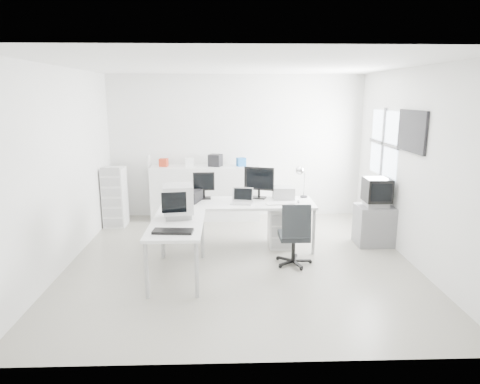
{
  "coord_description": "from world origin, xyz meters",
  "views": [
    {
      "loc": [
        -0.21,
        -5.99,
        2.42
      ],
      "look_at": [
        0.0,
        0.2,
        1.0
      ],
      "focal_mm": 32.0,
      "sensor_mm": 36.0,
      "label": 1
    }
  ],
  "objects_px": {
    "crt_monitor": "(178,203)",
    "filing_cabinet": "(115,197)",
    "inkjet_printer": "(185,196)",
    "laser_printer": "(283,193)",
    "office_chair": "(294,233)",
    "sideboard": "(206,193)",
    "side_desk": "(177,250)",
    "laptop": "(241,197)",
    "drawer_pedestal": "(281,228)",
    "lcd_monitor_large": "(259,183)",
    "lcd_monitor_small": "(204,186)",
    "tv_cabinet": "(374,225)",
    "main_desk": "(238,225)",
    "crt_tv": "(377,193)"
  },
  "relations": [
    {
      "from": "side_desk",
      "to": "tv_cabinet",
      "type": "height_order",
      "value": "side_desk"
    },
    {
      "from": "side_desk",
      "to": "drawer_pedestal",
      "type": "height_order",
      "value": "side_desk"
    },
    {
      "from": "inkjet_printer",
      "to": "laser_printer",
      "type": "distance_m",
      "value": 1.6
    },
    {
      "from": "side_desk",
      "to": "inkjet_printer",
      "type": "relative_size",
      "value": 2.87
    },
    {
      "from": "lcd_monitor_small",
      "to": "tv_cabinet",
      "type": "relative_size",
      "value": 0.67
    },
    {
      "from": "inkjet_printer",
      "to": "laptop",
      "type": "bearing_deg",
      "value": 4.73
    },
    {
      "from": "lcd_monitor_large",
      "to": "filing_cabinet",
      "type": "height_order",
      "value": "lcd_monitor_large"
    },
    {
      "from": "office_chair",
      "to": "crt_tv",
      "type": "relative_size",
      "value": 1.89
    },
    {
      "from": "drawer_pedestal",
      "to": "sideboard",
      "type": "distance_m",
      "value": 2.08
    },
    {
      "from": "lcd_monitor_small",
      "to": "lcd_monitor_large",
      "type": "xyz_separation_m",
      "value": [
        0.9,
        0.0,
        0.04
      ]
    },
    {
      "from": "lcd_monitor_large",
      "to": "crt_tv",
      "type": "bearing_deg",
      "value": 13.42
    },
    {
      "from": "side_desk",
      "to": "drawer_pedestal",
      "type": "bearing_deg",
      "value": 36.57
    },
    {
      "from": "laser_printer",
      "to": "filing_cabinet",
      "type": "relative_size",
      "value": 0.31
    },
    {
      "from": "laptop",
      "to": "crt_monitor",
      "type": "height_order",
      "value": "crt_monitor"
    },
    {
      "from": "crt_tv",
      "to": "sideboard",
      "type": "bearing_deg",
      "value": 150.46
    },
    {
      "from": "crt_tv",
      "to": "filing_cabinet",
      "type": "distance_m",
      "value": 4.67
    },
    {
      "from": "sideboard",
      "to": "filing_cabinet",
      "type": "bearing_deg",
      "value": -166.13
    },
    {
      "from": "side_desk",
      "to": "crt_tv",
      "type": "xyz_separation_m",
      "value": [
        3.09,
        1.16,
        0.5
      ]
    },
    {
      "from": "main_desk",
      "to": "crt_monitor",
      "type": "xyz_separation_m",
      "value": [
        -0.85,
        -0.85,
        0.58
      ]
    },
    {
      "from": "main_desk",
      "to": "filing_cabinet",
      "type": "distance_m",
      "value": 2.59
    },
    {
      "from": "drawer_pedestal",
      "to": "laser_printer",
      "type": "bearing_deg",
      "value": 73.61
    },
    {
      "from": "lcd_monitor_small",
      "to": "laptop",
      "type": "relative_size",
      "value": 1.4
    },
    {
      "from": "crt_monitor",
      "to": "laptop",
      "type": "bearing_deg",
      "value": 31.28
    },
    {
      "from": "drawer_pedestal",
      "to": "sideboard",
      "type": "height_order",
      "value": "sideboard"
    },
    {
      "from": "lcd_monitor_small",
      "to": "crt_tv",
      "type": "relative_size",
      "value": 0.87
    },
    {
      "from": "inkjet_printer",
      "to": "lcd_monitor_small",
      "type": "relative_size",
      "value": 1.12
    },
    {
      "from": "office_chair",
      "to": "side_desk",
      "type": "bearing_deg",
      "value": -167.62
    },
    {
      "from": "sideboard",
      "to": "filing_cabinet",
      "type": "relative_size",
      "value": 1.92
    },
    {
      "from": "crt_tv",
      "to": "drawer_pedestal",
      "type": "bearing_deg",
      "value": -179.56
    },
    {
      "from": "inkjet_printer",
      "to": "office_chair",
      "type": "xyz_separation_m",
      "value": [
        1.63,
        -0.84,
        -0.36
      ]
    },
    {
      "from": "main_desk",
      "to": "filing_cabinet",
      "type": "xyz_separation_m",
      "value": [
        -2.26,
        1.25,
        0.17
      ]
    },
    {
      "from": "sideboard",
      "to": "main_desk",
      "type": "bearing_deg",
      "value": -70.42
    },
    {
      "from": "side_desk",
      "to": "laptop",
      "type": "xyz_separation_m",
      "value": [
        0.9,
        1.0,
        0.48
      ]
    },
    {
      "from": "crt_monitor",
      "to": "filing_cabinet",
      "type": "distance_m",
      "value": 2.57
    },
    {
      "from": "side_desk",
      "to": "laser_printer",
      "type": "relative_size",
      "value": 4.12
    },
    {
      "from": "main_desk",
      "to": "tv_cabinet",
      "type": "xyz_separation_m",
      "value": [
        2.24,
        0.06,
        -0.05
      ]
    },
    {
      "from": "side_desk",
      "to": "sideboard",
      "type": "height_order",
      "value": "sideboard"
    },
    {
      "from": "laser_printer",
      "to": "sideboard",
      "type": "distance_m",
      "value": 2.0
    },
    {
      "from": "lcd_monitor_small",
      "to": "office_chair",
      "type": "bearing_deg",
      "value": -39.9
    },
    {
      "from": "side_desk",
      "to": "drawer_pedestal",
      "type": "relative_size",
      "value": 2.33
    },
    {
      "from": "lcd_monitor_small",
      "to": "crt_monitor",
      "type": "bearing_deg",
      "value": -108.63
    },
    {
      "from": "drawer_pedestal",
      "to": "crt_monitor",
      "type": "relative_size",
      "value": 1.43
    },
    {
      "from": "office_chair",
      "to": "sideboard",
      "type": "height_order",
      "value": "sideboard"
    },
    {
      "from": "office_chair",
      "to": "crt_tv",
      "type": "distance_m",
      "value": 1.71
    },
    {
      "from": "side_desk",
      "to": "office_chair",
      "type": "relative_size",
      "value": 1.48
    },
    {
      "from": "crt_monitor",
      "to": "filing_cabinet",
      "type": "bearing_deg",
      "value": 115.35
    },
    {
      "from": "lcd_monitor_large",
      "to": "crt_tv",
      "type": "relative_size",
      "value": 1.03
    },
    {
      "from": "laser_printer",
      "to": "crt_monitor",
      "type": "bearing_deg",
      "value": -146.37
    },
    {
      "from": "drawer_pedestal",
      "to": "office_chair",
      "type": "height_order",
      "value": "office_chair"
    },
    {
      "from": "lcd_monitor_small",
      "to": "office_chair",
      "type": "xyz_separation_m",
      "value": [
        1.33,
        -0.99,
        -0.49
      ]
    }
  ]
}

